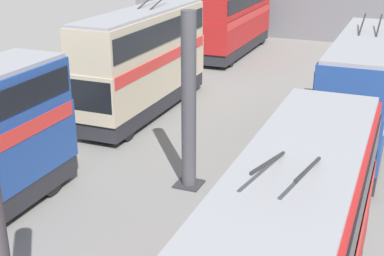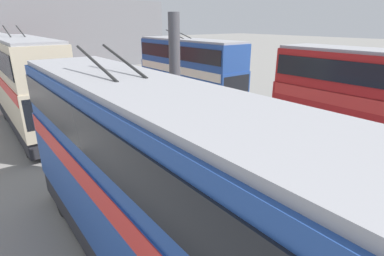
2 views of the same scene
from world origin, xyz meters
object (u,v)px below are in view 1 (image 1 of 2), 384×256
Objects in this scene: bus_right_far at (235,15)px; oil_drum at (275,158)px; bus_left_far at (361,87)px; bus_left_near at (294,252)px; bus_right_mid at (144,56)px.

bus_right_far reaches higher than oil_drum.
bus_left_far is 4.97m from oil_drum.
bus_left_far is at bearing -145.90° from bus_right_far.
oil_drum is at bearing 139.45° from bus_left_far.
bus_left_near is 13.52m from bus_left_far.
bus_left_near is at bearing 180.00° from bus_left_far.
bus_right_mid is 13.02× the size of oil_drum.
bus_right_far is (16.15, 10.94, 0.10)m from bus_left_far.
bus_right_mid is at bearing 37.15° from bus_left_near.
oil_drum is (-4.21, -8.12, -2.67)m from bus_right_mid.
bus_right_mid is (14.43, 10.94, 0.15)m from bus_left_near.
bus_right_far is (29.67, 10.94, 0.02)m from bus_left_near.
bus_right_far reaches higher than bus_left_near.
oil_drum is (-19.44, -8.12, -2.55)m from bus_right_far.
bus_right_far is 13.86× the size of oil_drum.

